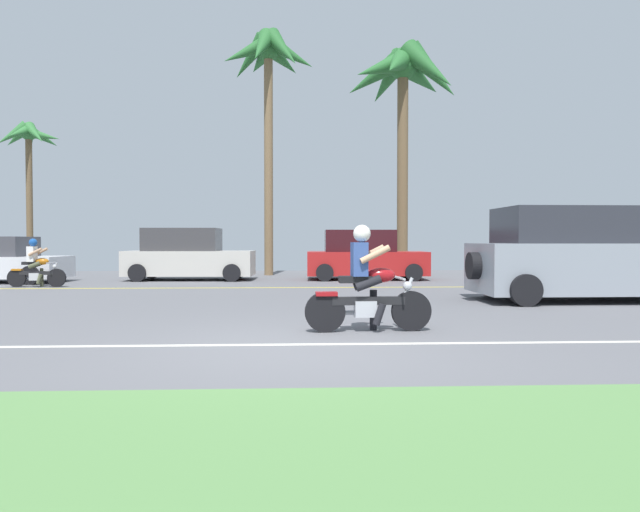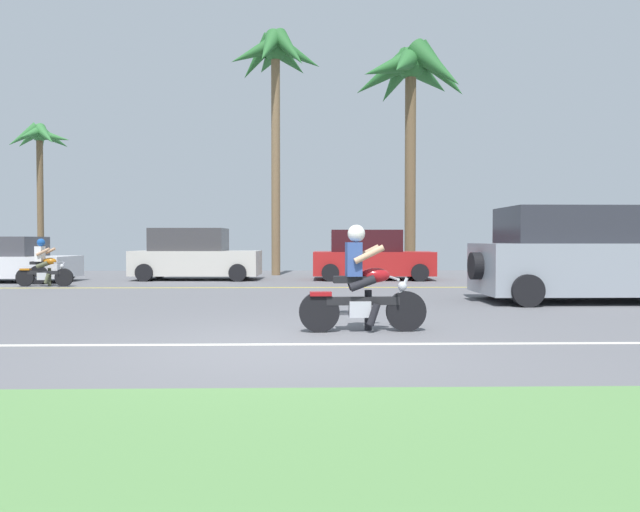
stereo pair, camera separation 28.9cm
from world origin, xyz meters
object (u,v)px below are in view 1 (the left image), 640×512
Objects in this scene: motorcyclist at (367,287)px; palm_tree_0 at (403,80)px; parked_car_1 at (188,256)px; palm_tree_2 at (29,145)px; suv_nearby at (578,256)px; motorcyclist_distant at (36,267)px; parked_car_2 at (364,257)px; palm_tree_1 at (268,68)px.

palm_tree_0 reaches higher than motorcyclist.
parked_car_1 is 8.63m from palm_tree_2.
palm_tree_2 is (-16.20, 10.65, 4.00)m from suv_nearby.
parked_car_1 is 10.79m from palm_tree_0.
palm_tree_0 is 14.60m from palm_tree_2.
motorcyclist_distant is at bearing 134.59° from motorcyclist.
suv_nearby is 2.87× the size of motorcyclist_distant.
parked_car_1 is at bearing 36.50° from motorcyclist_distant.
suv_nearby is 1.17× the size of parked_car_2.
palm_tree_0 reaches higher than palm_tree_2.
palm_tree_1 is (-1.96, 13.60, 7.06)m from motorcyclist.
parked_car_1 is at bearing -156.47° from palm_tree_0.
palm_tree_1 reaches higher than parked_car_1.
parked_car_1 is (-9.55, 7.05, -0.19)m from suv_nearby.
palm_tree_2 reaches higher than suv_nearby.
palm_tree_2 is 8.25m from motorcyclist_distant.
palm_tree_1 reaches higher than motorcyclist.
motorcyclist is 11.66m from motorcyclist_distant.
motorcyclist is 18.89m from palm_tree_2.
suv_nearby is 1.11× the size of parked_car_1.
motorcyclist is 16.29m from palm_tree_0.
motorcyclist_distant is at bearing -163.96° from parked_car_2.
parked_car_1 is 2.59× the size of motorcyclist_distant.
palm_tree_2 is (-9.17, 1.04, -2.73)m from palm_tree_1.
palm_tree_0 is at bearing 99.94° from suv_nearby.
palm_tree_1 is 5.61× the size of motorcyclist_distant.
motorcyclist is 0.43× the size of parked_car_1.
motorcyclist is 6.45m from suv_nearby.
palm_tree_1 is at bearing 142.11° from parked_car_2.
palm_tree_2 is at bearing 163.90° from parked_car_2.
parked_car_1 reaches higher than parked_car_2.
palm_tree_0 is at bearing 8.79° from palm_tree_1.
palm_tree_1 is (2.53, 2.56, 6.91)m from parked_car_1.
parked_car_2 is at bearing -16.10° from palm_tree_2.
palm_tree_2 is at bearing 114.96° from motorcyclist_distant.
motorcyclist is 0.20× the size of palm_tree_1.
motorcyclist_distant is (-6.22, -5.30, -7.13)m from palm_tree_1.
parked_car_2 is at bearing 83.15° from motorcyclist.
parked_car_2 is at bearing 16.04° from motorcyclist_distant.
parked_car_2 is (-3.74, 7.05, -0.21)m from suv_nearby.
palm_tree_2 is at bearing 151.56° from parked_car_1.
palm_tree_0 is (7.73, 3.37, 6.74)m from parked_car_1.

